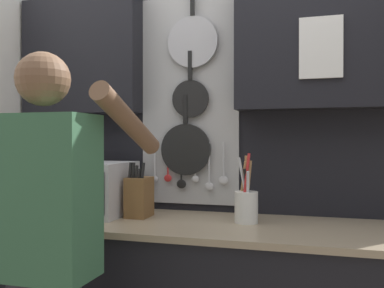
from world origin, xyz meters
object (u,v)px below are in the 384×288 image
Objects in this scene: microwave at (82,188)px; utensil_crock at (246,204)px; knife_block at (139,196)px; person at (45,231)px.

microwave is 1.53× the size of utensil_crock.
knife_block is (0.34, 0.00, -0.03)m from microwave.
microwave is 0.34m from knife_block.
microwave is at bearing -179.88° from knife_block.
utensil_crock is 0.21× the size of person.
microwave is at bearing -179.84° from utensil_crock.
person reaches higher than utensil_crock.
person reaches higher than microwave.
person is (-0.08, -0.68, -0.05)m from knife_block.
knife_block is 0.17× the size of person.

